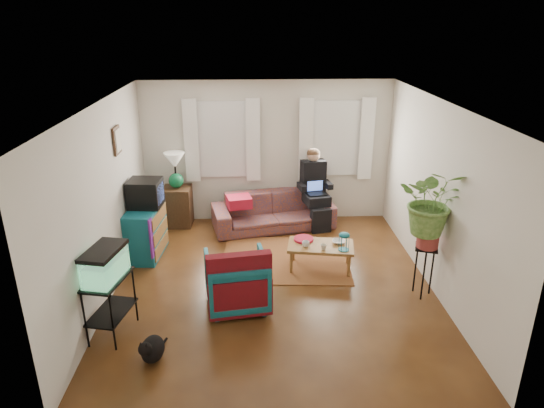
{
  "coord_description": "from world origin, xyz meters",
  "views": [
    {
      "loc": [
        -0.29,
        -6.09,
        3.63
      ],
      "look_at": [
        0.0,
        0.4,
        1.1
      ],
      "focal_mm": 32.0,
      "sensor_mm": 36.0,
      "label": 1
    }
  ],
  "objects_px": {
    "sofa": "(273,206)",
    "plant_stand": "(424,271)",
    "armchair": "(237,278)",
    "coffee_table": "(320,257)",
    "aquarium_stand": "(111,306)",
    "dresser": "(146,232)",
    "side_table": "(178,206)"
  },
  "relations": [
    {
      "from": "sofa",
      "to": "plant_stand",
      "type": "distance_m",
      "value": 3.09
    },
    {
      "from": "sofa",
      "to": "dresser",
      "type": "xyz_separation_m",
      "value": [
        -2.08,
        -1.0,
        -0.02
      ]
    },
    {
      "from": "side_table",
      "to": "coffee_table",
      "type": "xyz_separation_m",
      "value": [
        2.39,
        -1.81,
        -0.16
      ]
    },
    {
      "from": "aquarium_stand",
      "to": "coffee_table",
      "type": "bearing_deg",
      "value": 41.02
    },
    {
      "from": "side_table",
      "to": "armchair",
      "type": "relative_size",
      "value": 0.89
    },
    {
      "from": "side_table",
      "to": "dresser",
      "type": "relative_size",
      "value": 0.8
    },
    {
      "from": "aquarium_stand",
      "to": "plant_stand",
      "type": "bearing_deg",
      "value": 22.09
    },
    {
      "from": "side_table",
      "to": "plant_stand",
      "type": "xyz_separation_m",
      "value": [
        3.69,
        -2.62,
        0.01
      ]
    },
    {
      "from": "aquarium_stand",
      "to": "coffee_table",
      "type": "relative_size",
      "value": 0.77
    },
    {
      "from": "armchair",
      "to": "coffee_table",
      "type": "relative_size",
      "value": 0.83
    },
    {
      "from": "side_table",
      "to": "coffee_table",
      "type": "distance_m",
      "value": 3.0
    },
    {
      "from": "aquarium_stand",
      "to": "dresser",
      "type": "bearing_deg",
      "value": 102.04
    },
    {
      "from": "sofa",
      "to": "plant_stand",
      "type": "bearing_deg",
      "value": -62.49
    },
    {
      "from": "coffee_table",
      "to": "plant_stand",
      "type": "distance_m",
      "value": 1.54
    },
    {
      "from": "side_table",
      "to": "dresser",
      "type": "distance_m",
      "value": 1.27
    },
    {
      "from": "aquarium_stand",
      "to": "armchair",
      "type": "relative_size",
      "value": 0.94
    },
    {
      "from": "sofa",
      "to": "side_table",
      "type": "xyz_separation_m",
      "value": [
        -1.74,
        0.22,
        -0.06
      ]
    },
    {
      "from": "aquarium_stand",
      "to": "armchair",
      "type": "distance_m",
      "value": 1.59
    },
    {
      "from": "aquarium_stand",
      "to": "armchair",
      "type": "bearing_deg",
      "value": 32.6
    },
    {
      "from": "dresser",
      "to": "aquarium_stand",
      "type": "bearing_deg",
      "value": -85.11
    },
    {
      "from": "sofa",
      "to": "side_table",
      "type": "distance_m",
      "value": 1.76
    },
    {
      "from": "sofa",
      "to": "coffee_table",
      "type": "distance_m",
      "value": 1.74
    },
    {
      "from": "plant_stand",
      "to": "aquarium_stand",
      "type": "bearing_deg",
      "value": -170.23
    },
    {
      "from": "plant_stand",
      "to": "coffee_table",
      "type": "bearing_deg",
      "value": 148.38
    },
    {
      "from": "sofa",
      "to": "armchair",
      "type": "bearing_deg",
      "value": -114.88
    },
    {
      "from": "side_table",
      "to": "plant_stand",
      "type": "distance_m",
      "value": 4.53
    },
    {
      "from": "side_table",
      "to": "aquarium_stand",
      "type": "bearing_deg",
      "value": -96.03
    },
    {
      "from": "coffee_table",
      "to": "side_table",
      "type": "bearing_deg",
      "value": 152.07
    },
    {
      "from": "dresser",
      "to": "aquarium_stand",
      "type": "relative_size",
      "value": 1.19
    },
    {
      "from": "aquarium_stand",
      "to": "side_table",
      "type": "bearing_deg",
      "value": 96.29
    },
    {
      "from": "side_table",
      "to": "plant_stand",
      "type": "bearing_deg",
      "value": -35.32
    },
    {
      "from": "sofa",
      "to": "plant_stand",
      "type": "relative_size",
      "value": 2.92
    }
  ]
}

